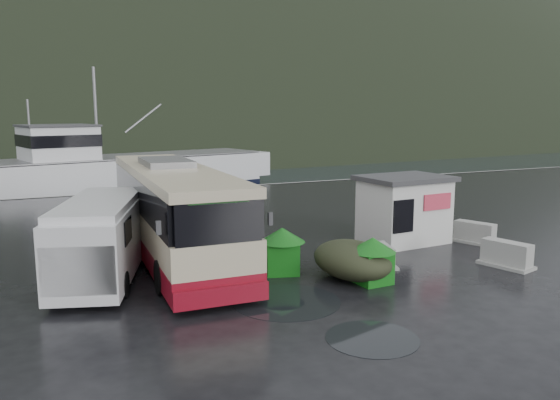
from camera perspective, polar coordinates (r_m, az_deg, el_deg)
name	(u,v)px	position (r m, az deg, el deg)	size (l,w,h in m)	color
ground	(256,272)	(18.32, -2.55, -7.50)	(160.00, 160.00, 0.00)	black
harbor_water	(69,136)	(126.61, -21.21, 6.29)	(300.00, 180.00, 0.02)	black
quay_edge	(145,192)	(37.27, -13.88, 0.87)	(160.00, 0.60, 1.50)	#999993
headland	(75,123)	(266.89, -20.66, 7.58)	(780.00, 540.00, 570.00)	black
coach_bus	(174,256)	(20.62, -10.99, -5.75)	(3.11, 12.48, 3.53)	#BCAF8E
white_van	(103,279)	(18.38, -17.98, -7.91)	(2.14, 6.22, 2.60)	silver
waste_bin_left	(372,283)	(17.43, 9.55, -8.51)	(1.04, 1.04, 1.45)	#116414
waste_bin_right	(282,273)	(18.20, 0.21, -7.61)	(1.09, 1.09, 1.52)	#116414
dome_tent	(352,278)	(17.83, 7.50, -8.05)	(2.17, 3.03, 1.19)	#2A2E1C
ticket_kiosk	(403,242)	(22.92, 12.70, -4.28)	(3.47, 2.63, 2.71)	silver
jersey_barrier_a	(383,265)	(19.37, 10.71, -6.72)	(0.72, 1.43, 0.72)	#999993
jersey_barrier_b	(506,267)	(20.44, 22.50, -6.44)	(0.88, 1.77, 0.88)	#999993
jersey_barrier_c	(474,243)	(23.58, 19.62, -4.22)	(0.85, 1.70, 0.85)	#999993
fishing_trawler	(135,178)	(44.73, -14.95, 2.19)	(24.54, 5.39, 9.82)	silver
puddles	(313,313)	(14.79, 3.43, -11.67)	(3.43, 5.74, 0.01)	black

